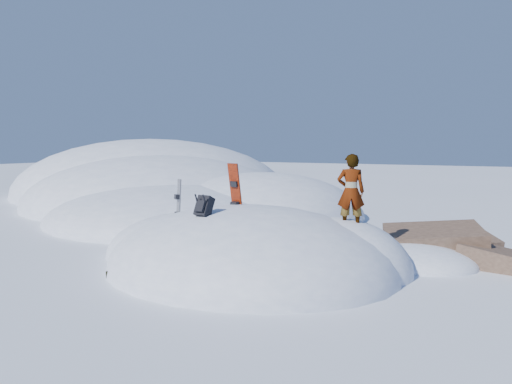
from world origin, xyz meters
The scene contains 9 objects.
ground centered at (0.00, 0.00, 0.00)m, with size 120.00×120.00×0.00m, color white.
snow_mound centered at (-0.17, 0.24, 0.00)m, with size 8.00×6.00×3.00m.
snow_ridge centered at (-10.43, 9.85, 0.00)m, with size 21.50×18.50×6.40m.
rock_outcrop centered at (3.72, 3.01, 0.01)m, with size 4.68×4.41×1.68m.
snowboard_red centered at (-0.54, 0.32, 1.66)m, with size 0.37×0.35×1.66m.
snowboard_dark centered at (-2.32, 0.37, 1.28)m, with size 0.29×0.29×1.52m.
backpack centered at (-0.55, -1.05, 1.58)m, with size 0.36×0.46×0.54m.
gear_pile centered at (-2.07, -1.91, 0.10)m, with size 0.79×0.60×0.21m.
person centered at (2.19, 0.73, 1.87)m, with size 0.62×0.40×1.69m, color slate.
Camera 1 is at (5.54, -10.03, 2.95)m, focal length 35.00 mm.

